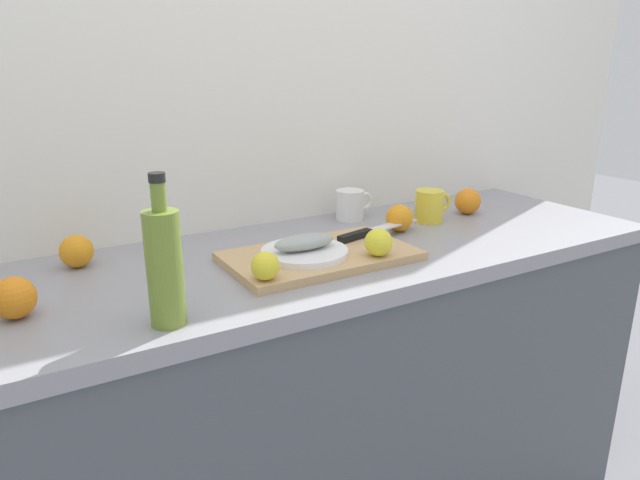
{
  "coord_description": "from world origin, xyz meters",
  "views": [
    {
      "loc": [
        -0.63,
        -1.17,
        1.35
      ],
      "look_at": [
        0.02,
        -0.06,
        0.95
      ],
      "focal_mm": 31.95,
      "sensor_mm": 36.0,
      "label": 1
    }
  ],
  "objects": [
    {
      "name": "back_wall",
      "position": [
        0.0,
        0.33,
        1.25
      ],
      "size": [
        3.2,
        0.05,
        2.5
      ],
      "primitive_type": "cube",
      "color": "white",
      "rests_on": "ground_plane"
    },
    {
      "name": "lemon_1",
      "position": [
        -0.16,
        -0.16,
        0.95
      ],
      "size": [
        0.06,
        0.06,
        0.06
      ],
      "primitive_type": "sphere",
      "color": "yellow",
      "rests_on": "cutting_board"
    },
    {
      "name": "chef_knife",
      "position": [
        0.21,
        -0.01,
        0.93
      ],
      "size": [
        0.29,
        0.09,
        0.02
      ],
      "rotation": [
        0.0,
        0.0,
        0.23
      ],
      "color": "silver",
      "rests_on": "cutting_board"
    },
    {
      "name": "white_plate",
      "position": [
        -0.02,
        -0.06,
        0.93
      ],
      "size": [
        0.2,
        0.2,
        0.01
      ],
      "primitive_type": "cylinder",
      "color": "white",
      "rests_on": "cutting_board"
    },
    {
      "name": "lemon_0",
      "position": [
        0.13,
        -0.15,
        0.95
      ],
      "size": [
        0.07,
        0.07,
        0.07
      ],
      "primitive_type": "sphere",
      "color": "yellow",
      "rests_on": "cutting_board"
    },
    {
      "name": "orange_3",
      "position": [
        -0.62,
        -0.05,
        0.94
      ],
      "size": [
        0.08,
        0.08,
        0.08
      ],
      "primitive_type": "sphere",
      "color": "orange",
      "rests_on": "kitchen_counter"
    },
    {
      "name": "fish_fillet",
      "position": [
        -0.02,
        -0.06,
        0.95
      ],
      "size": [
        0.15,
        0.07,
        0.04
      ],
      "primitive_type": "ellipsoid",
      "color": "#999E99",
      "rests_on": "white_plate"
    },
    {
      "name": "kitchen_counter",
      "position": [
        0.0,
        0.0,
        0.45
      ],
      "size": [
        2.0,
        0.6,
        0.9
      ],
      "color": "#4C5159",
      "rests_on": "ground_plane"
    },
    {
      "name": "coffee_mug_0",
      "position": [
        0.48,
        0.07,
        0.95
      ],
      "size": [
        0.12,
        0.08,
        0.09
      ],
      "color": "yellow",
      "rests_on": "kitchen_counter"
    },
    {
      "name": "orange_2",
      "position": [
        0.34,
        0.04,
        0.94
      ],
      "size": [
        0.08,
        0.08,
        0.08
      ],
      "primitive_type": "sphere",
      "color": "orange",
      "rests_on": "kitchen_counter"
    },
    {
      "name": "coffee_mug_1",
      "position": [
        0.29,
        0.21,
        0.94
      ],
      "size": [
        0.12,
        0.08,
        0.09
      ],
      "color": "white",
      "rests_on": "kitchen_counter"
    },
    {
      "name": "orange_1",
      "position": [
        0.64,
        0.08,
        0.94
      ],
      "size": [
        0.08,
        0.08,
        0.08
      ],
      "primitive_type": "sphere",
      "color": "orange",
      "rests_on": "kitchen_counter"
    },
    {
      "name": "cutting_board",
      "position": [
        0.02,
        -0.06,
        0.91
      ],
      "size": [
        0.44,
        0.26,
        0.02
      ],
      "primitive_type": "cube",
      "color": "tan",
      "rests_on": "kitchen_counter"
    },
    {
      "name": "olive_oil_bottle",
      "position": [
        -0.39,
        -0.22,
        1.01
      ],
      "size": [
        0.06,
        0.06,
        0.28
      ],
      "color": "olive",
      "rests_on": "kitchen_counter"
    },
    {
      "name": "orange_0",
      "position": [
        -0.48,
        0.18,
        0.94
      ],
      "size": [
        0.08,
        0.08,
        0.08
      ],
      "primitive_type": "sphere",
      "color": "orange",
      "rests_on": "kitchen_counter"
    }
  ]
}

